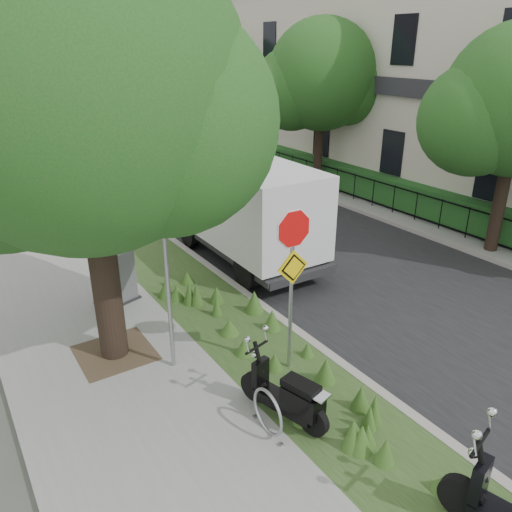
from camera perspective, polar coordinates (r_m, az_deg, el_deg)
The scene contains 19 objects.
ground at distance 10.10m, azimuth 12.36°, elevation -11.85°, with size 120.00×120.00×0.00m, color #4C5147.
sidewalk_near at distance 16.71m, azimuth -24.39°, elevation 1.26°, with size 3.50×60.00×0.12m, color gray.
verge at distance 17.24m, azimuth -15.47°, elevation 3.18°, with size 2.00×60.00×0.12m, color #28481F.
kerb_near at distance 17.54m, azimuth -12.39°, elevation 3.85°, with size 0.20×60.00×0.13m, color #9E9991.
road at distance 18.98m, azimuth -2.49°, elevation 5.66°, with size 7.00×60.00×0.01m, color black.
kerb_far at distance 20.88m, azimuth 5.86°, elevation 7.37°, with size 0.20×60.00×0.13m, color #9E9991.
footpath_far at distance 21.95m, azimuth 9.37°, elevation 7.96°, with size 3.20×60.00×0.12m, color gray.
street_tree_main at distance 8.77m, azimuth -19.86°, elevation 15.95°, with size 6.21×5.54×7.66m.
bare_post at distance 8.75m, azimuth -10.19°, elevation -1.43°, with size 0.08×0.08×4.00m.
bike_hoop at distance 8.02m, azimuth 1.36°, elevation -17.39°, with size 0.06×0.78×0.77m.
sign_assembly at distance 8.51m, azimuth 4.21°, elevation -0.30°, with size 0.94×0.08×3.22m.
fence_far at distance 21.16m, azimuth 7.43°, elevation 9.21°, with size 0.04×24.00×1.00m.
hedge_far at distance 21.61m, azimuth 8.87°, elevation 9.42°, with size 1.00×24.00×1.10m, color #19471A.
terrace_houses at distance 23.62m, azimuth 16.33°, elevation 18.55°, with size 7.40×26.40×8.20m.
far_tree_b at distance 20.46m, azimuth 7.30°, elevation 19.25°, with size 4.83×4.31×6.56m.
far_tree_c at distance 27.10m, azimuth -4.26°, elevation 19.40°, with size 4.37×3.89×5.93m.
scooter_near at distance 8.19m, azimuth 4.15°, elevation -16.17°, with size 0.66×1.71×0.83m.
box_truck at distance 13.64m, azimuth -0.87°, elevation 5.48°, with size 2.24×5.35×2.40m.
utility_cabinet at distance 11.97m, azimuth -15.79°, elevation -2.45°, with size 1.06×0.85×1.23m.
Camera 1 is at (-6.17, -5.60, 5.71)m, focal length 35.00 mm.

